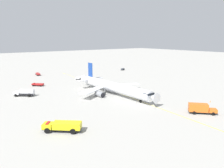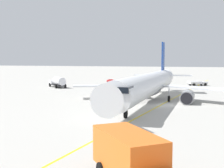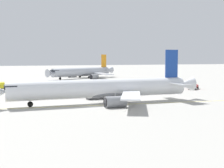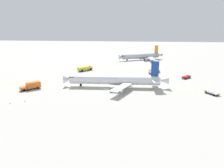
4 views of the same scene
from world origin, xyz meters
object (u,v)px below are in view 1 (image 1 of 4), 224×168
at_px(baggage_truck_truck, 123,69).
at_px(ops_pickup_truck_extra, 38,74).
at_px(pushback_tug_truck, 80,78).
at_px(ops_pickup_truck, 38,84).
at_px(catering_truck_truck, 201,108).
at_px(fuel_tanker_truck, 25,92).
at_px(fire_tender_truck, 63,126).
at_px(airliner_main, 113,87).
at_px(safety_cone_near, 210,101).

relative_size(baggage_truck_truck, ops_pickup_truck_extra, 0.76).
height_order(pushback_tug_truck, ops_pickup_truck, ops_pickup_truck).
height_order(catering_truck_truck, fuel_tanker_truck, catering_truck_truck).
xyz_separation_m(baggage_truck_truck, fire_tender_truck, (79.65, 73.42, 0.82)).
distance_m(airliner_main, fire_tender_truck, 38.94).
distance_m(ops_pickup_truck, fuel_tanker_truck, 18.73).
distance_m(catering_truck_truck, fire_tender_truck, 41.69).
height_order(catering_truck_truck, baggage_truck_truck, catering_truck_truck).
bearing_deg(safety_cone_near, airliner_main, -54.31).
xyz_separation_m(catering_truck_truck, baggage_truck_truck, (-40.01, -86.35, -0.95)).
bearing_deg(fuel_tanker_truck, catering_truck_truck, 165.59).
bearing_deg(catering_truck_truck, fire_tender_truck, -151.70).
bearing_deg(fuel_tanker_truck, fire_tender_truck, 127.77).
height_order(fuel_tanker_truck, ops_pickup_truck_extra, fuel_tanker_truck).
relative_size(airliner_main, baggage_truck_truck, 10.18).
xyz_separation_m(ops_pickup_truck, fuel_tanker_truck, (10.35, 15.60, 0.74)).
height_order(baggage_truck_truck, fire_tender_truck, fire_tender_truck).
relative_size(baggage_truck_truck, pushback_tug_truck, 0.76).
height_order(catering_truck_truck, fire_tender_truck, catering_truck_truck).
bearing_deg(ops_pickup_truck_extra, ops_pickup_truck, 169.44).
xyz_separation_m(ops_pickup_truck, fire_tender_truck, (12.40, 56.45, 0.72)).
relative_size(fire_tender_truck, safety_cone_near, 16.39).
bearing_deg(pushback_tug_truck, safety_cone_near, -108.40).
bearing_deg(ops_pickup_truck_extra, catering_truck_truck, -162.68).
xyz_separation_m(catering_truck_truck, fire_tender_truck, (39.64, -12.93, -0.14)).
bearing_deg(fuel_tanker_truck, ops_pickup_truck_extra, -73.23).
bearing_deg(airliner_main, ops_pickup_truck, -152.78).
xyz_separation_m(fuel_tanker_truck, ops_pickup_truck_extra, (-20.74, -46.88, -0.74)).
height_order(catering_truck_truck, ops_pickup_truck_extra, catering_truck_truck).
height_order(fire_tender_truck, ops_pickup_truck_extra, fire_tender_truck).
relative_size(ops_pickup_truck_extra, safety_cone_near, 10.64).
bearing_deg(fire_tender_truck, baggage_truck_truck, -96.58).
xyz_separation_m(baggage_truck_truck, pushback_tug_truck, (42.23, 12.97, 0.10)).
relative_size(airliner_main, safety_cone_near, 82.83).
distance_m(airliner_main, ops_pickup_truck_extra, 66.51).
distance_m(catering_truck_truck, baggage_truck_truck, 95.17).
distance_m(airliner_main, catering_truck_truck, 35.66).
distance_m(fire_tender_truck, safety_cone_near, 54.40).
height_order(airliner_main, fire_tender_truck, airliner_main).
height_order(airliner_main, baggage_truck_truck, airliner_main).
distance_m(fire_tender_truck, ops_pickup_truck_extra, 90.64).
distance_m(pushback_tug_truck, fuel_tanker_truck, 40.44).
distance_m(fuel_tanker_truck, fire_tender_truck, 40.90).
bearing_deg(baggage_truck_truck, ops_pickup_truck_extra, -50.24).
distance_m(catering_truck_truck, ops_pickup_truck_extra, 102.06).
height_order(ops_pickup_truck, ops_pickup_truck_extra, same).
bearing_deg(airliner_main, ops_pickup_truck_extra, -174.46).
bearing_deg(baggage_truck_truck, fuel_tanker_truck, -13.35).
xyz_separation_m(airliner_main, ops_pickup_truck, (19.76, -34.53, -2.19)).
bearing_deg(pushback_tug_truck, airliner_main, -129.57).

